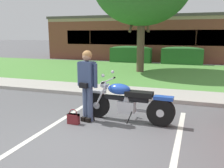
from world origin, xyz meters
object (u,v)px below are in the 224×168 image
Objects in this scene: motorcycle at (131,102)px; brick_building at (196,38)px; handbag at (73,118)px; hedge_center_left at (182,55)px; hedge_left at (131,54)px; rider_person at (87,81)px.

brick_building reaches higher than motorcycle.
handbag is 12.68m from hedge_center_left.
hedge_center_left is 0.11× the size of brick_building.
brick_building is (2.66, 18.18, 1.62)m from handbag.
hedge_left is 3.62m from hedge_center_left.
hedge_left is (-2.03, 12.22, -0.34)m from rider_person.
hedge_center_left is at bearing -98.45° from brick_building.
brick_building is at bearing 51.67° from hedge_left.
rider_person is 12.39m from hedge_left.
handbag is at bearing -98.33° from brick_building.
brick_building is at bearing 81.55° from hedge_center_left.
handbag is 0.12× the size of hedge_left.
rider_person is at bearing 54.07° from handbag.
handbag is (-1.24, -0.58, -0.34)m from motorcycle.
brick_building is at bearing 82.25° from rider_person.
handbag is at bearing -98.27° from hedge_center_left.
handbag is 0.13× the size of hedge_center_left.
hedge_center_left is (0.58, 11.96, 0.17)m from motorcycle.
motorcycle is 1.32× the size of rider_person.
hedge_center_left is (1.82, 12.54, 0.51)m from handbag.
hedge_left is at bearing -128.33° from brick_building.
brick_building reaches higher than rider_person.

